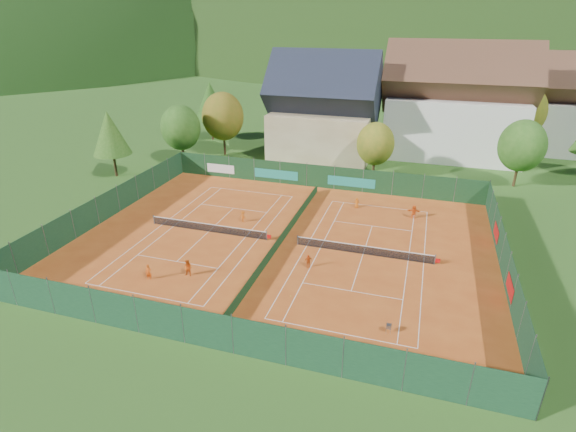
{
  "coord_description": "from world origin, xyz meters",
  "views": [
    {
      "loc": [
        12.21,
        -37.24,
        20.64
      ],
      "look_at": [
        0.0,
        2.0,
        2.0
      ],
      "focal_mm": 28.0,
      "sensor_mm": 36.0,
      "label": 1
    }
  ],
  "objects_px": {
    "hotel_block_b": "(545,109)",
    "player_right_far_a": "(357,203)",
    "chalet": "(324,114)",
    "player_left_near": "(148,272)",
    "player_left_far": "(243,216)",
    "hotel_block_a": "(455,109)",
    "ball_hopper": "(389,326)",
    "player_right_near": "(308,261)",
    "player_right_far_b": "(414,212)",
    "player_left_mid": "(188,268)"
  },
  "relations": [
    {
      "from": "chalet",
      "to": "hotel_block_a",
      "type": "distance_m",
      "value": 19.94
    },
    {
      "from": "chalet",
      "to": "hotel_block_b",
      "type": "xyz_separation_m",
      "value": [
        33.0,
        14.0,
        -0.01
      ]
    },
    {
      "from": "hotel_block_a",
      "to": "player_right_far_a",
      "type": "height_order",
      "value": "hotel_block_a"
    },
    {
      "from": "player_right_far_a",
      "to": "hotel_block_a",
      "type": "bearing_deg",
      "value": -121.66
    },
    {
      "from": "chalet",
      "to": "ball_hopper",
      "type": "bearing_deg",
      "value": -70.55
    },
    {
      "from": "hotel_block_b",
      "to": "ball_hopper",
      "type": "bearing_deg",
      "value": -108.75
    },
    {
      "from": "chalet",
      "to": "hotel_block_a",
      "type": "relative_size",
      "value": 0.75
    },
    {
      "from": "player_right_far_a",
      "to": "player_right_near",
      "type": "bearing_deg",
      "value": 73.33
    },
    {
      "from": "chalet",
      "to": "player_right_far_a",
      "type": "bearing_deg",
      "value": -65.87
    },
    {
      "from": "hotel_block_b",
      "to": "player_left_mid",
      "type": "xyz_separation_m",
      "value": [
        -35.76,
        -52.24,
        -5.84
      ]
    },
    {
      "from": "hotel_block_a",
      "to": "player_left_near",
      "type": "distance_m",
      "value": 52.4
    },
    {
      "from": "player_left_mid",
      "to": "player_right_far_b",
      "type": "xyz_separation_m",
      "value": [
        17.79,
        18.02,
        -0.01
      ]
    },
    {
      "from": "chalet",
      "to": "player_left_mid",
      "type": "height_order",
      "value": "chalet"
    },
    {
      "from": "hotel_block_a",
      "to": "player_left_far",
      "type": "relative_size",
      "value": 17.2
    },
    {
      "from": "chalet",
      "to": "ball_hopper",
      "type": "relative_size",
      "value": 20.25
    },
    {
      "from": "player_right_near",
      "to": "player_right_far_b",
      "type": "bearing_deg",
      "value": 25.34
    },
    {
      "from": "hotel_block_b",
      "to": "player_left_far",
      "type": "bearing_deg",
      "value": -131.14
    },
    {
      "from": "hotel_block_a",
      "to": "ball_hopper",
      "type": "relative_size",
      "value": 27.0
    },
    {
      "from": "player_right_far_b",
      "to": "player_left_near",
      "type": "bearing_deg",
      "value": 37.67
    },
    {
      "from": "player_right_near",
      "to": "player_right_far_b",
      "type": "relative_size",
      "value": 0.83
    },
    {
      "from": "chalet",
      "to": "player_left_near",
      "type": "bearing_deg",
      "value": -98.13
    },
    {
      "from": "chalet",
      "to": "player_left_near",
      "type": "height_order",
      "value": "chalet"
    },
    {
      "from": "player_left_mid",
      "to": "player_right_far_a",
      "type": "distance_m",
      "value": 22.18
    },
    {
      "from": "chalet",
      "to": "player_right_far_b",
      "type": "xyz_separation_m",
      "value": [
        15.03,
        -20.22,
        -5.86
      ]
    },
    {
      "from": "hotel_block_b",
      "to": "player_right_far_a",
      "type": "distance_m",
      "value": 41.63
    },
    {
      "from": "hotel_block_b",
      "to": "player_right_near",
      "type": "height_order",
      "value": "hotel_block_b"
    },
    {
      "from": "player_left_near",
      "to": "hotel_block_b",
      "type": "bearing_deg",
      "value": 41.29
    },
    {
      "from": "ball_hopper",
      "to": "player_left_near",
      "type": "xyz_separation_m",
      "value": [
        -20.08,
        1.05,
        0.16
      ]
    },
    {
      "from": "hotel_block_b",
      "to": "player_right_near",
      "type": "distance_m",
      "value": 54.9
    },
    {
      "from": "player_left_far",
      "to": "player_right_near",
      "type": "height_order",
      "value": "player_right_near"
    },
    {
      "from": "player_left_far",
      "to": "hotel_block_a",
      "type": "bearing_deg",
      "value": -103.71
    },
    {
      "from": "chalet",
      "to": "player_left_far",
      "type": "relative_size",
      "value": 12.9
    },
    {
      "from": "player_right_far_b",
      "to": "player_left_far",
      "type": "bearing_deg",
      "value": 14.49
    },
    {
      "from": "chalet",
      "to": "hotel_block_a",
      "type": "xyz_separation_m",
      "value": [
        19.0,
        6.0,
        0.76
      ]
    },
    {
      "from": "ball_hopper",
      "to": "player_right_far_b",
      "type": "relative_size",
      "value": 0.52
    },
    {
      "from": "ball_hopper",
      "to": "player_right_near",
      "type": "height_order",
      "value": "player_right_near"
    },
    {
      "from": "chalet",
      "to": "player_right_near",
      "type": "height_order",
      "value": "chalet"
    },
    {
      "from": "hotel_block_b",
      "to": "player_right_far_b",
      "type": "height_order",
      "value": "hotel_block_b"
    },
    {
      "from": "player_left_far",
      "to": "hotel_block_b",
      "type": "bearing_deg",
      "value": -111.48
    },
    {
      "from": "player_left_mid",
      "to": "player_right_near",
      "type": "bearing_deg",
      "value": 21.24
    },
    {
      "from": "chalet",
      "to": "hotel_block_b",
      "type": "height_order",
      "value": "chalet"
    },
    {
      "from": "ball_hopper",
      "to": "player_left_far",
      "type": "relative_size",
      "value": 0.64
    },
    {
      "from": "player_left_far",
      "to": "player_left_near",
      "type": "bearing_deg",
      "value": 96.08
    },
    {
      "from": "player_right_far_b",
      "to": "player_right_far_a",
      "type": "bearing_deg",
      "value": -14.77
    },
    {
      "from": "chalet",
      "to": "player_left_mid",
      "type": "distance_m",
      "value": 38.78
    },
    {
      "from": "player_left_near",
      "to": "player_right_far_a",
      "type": "xyz_separation_m",
      "value": [
        14.27,
        20.56,
        -0.11
      ]
    },
    {
      "from": "hotel_block_b",
      "to": "player_left_near",
      "type": "relative_size",
      "value": 12.02
    },
    {
      "from": "ball_hopper",
      "to": "player_right_far_a",
      "type": "distance_m",
      "value": 22.37
    },
    {
      "from": "player_left_near",
      "to": "player_right_near",
      "type": "relative_size",
      "value": 1.13
    },
    {
      "from": "player_right_near",
      "to": "hotel_block_a",
      "type": "bearing_deg",
      "value": 39.71
    }
  ]
}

